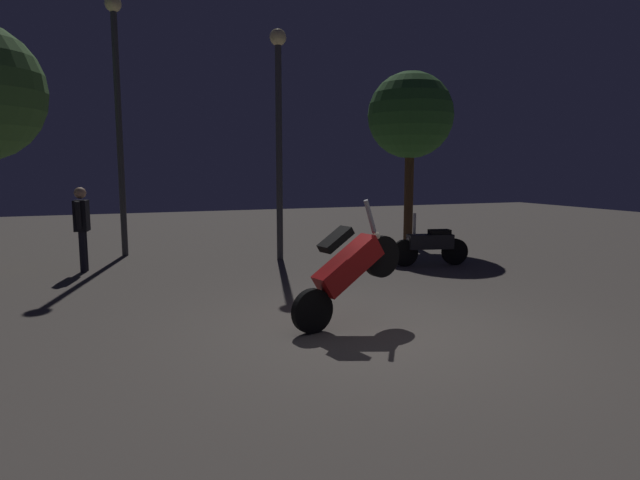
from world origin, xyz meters
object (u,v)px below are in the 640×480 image
at_px(motorcycle_black_parked_left, 430,245).
at_px(person_rider_beside, 82,222).
at_px(motorcycle_red_foreground, 348,269).
at_px(streetlamp_near, 279,116).
at_px(streetlamp_far, 118,97).

bearing_deg(motorcycle_black_parked_left, person_rider_beside, -3.44).
distance_m(motorcycle_red_foreground, motorcycle_black_parked_left, 4.77).
distance_m(person_rider_beside, streetlamp_near, 4.59).
bearing_deg(streetlamp_far, streetlamp_near, -29.39).
distance_m(motorcycle_black_parked_left, streetlamp_far, 7.70).
relative_size(person_rider_beside, streetlamp_far, 0.29).
bearing_deg(motorcycle_red_foreground, motorcycle_black_parked_left, 31.79).
height_order(motorcycle_red_foreground, streetlamp_near, streetlamp_near).
xyz_separation_m(motorcycle_red_foreground, person_rider_beside, (-3.36, 5.25, 0.25)).
xyz_separation_m(motorcycle_black_parked_left, person_rider_beside, (-6.75, 1.91, 0.56)).
relative_size(motorcycle_red_foreground, streetlamp_near, 0.33).
relative_size(person_rider_beside, streetlamp_near, 0.33).
xyz_separation_m(streetlamp_near, streetlamp_far, (-3.24, 1.82, 0.46)).
distance_m(motorcycle_red_foreground, streetlamp_far, 8.03).
height_order(motorcycle_black_parked_left, person_rider_beside, person_rider_beside).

